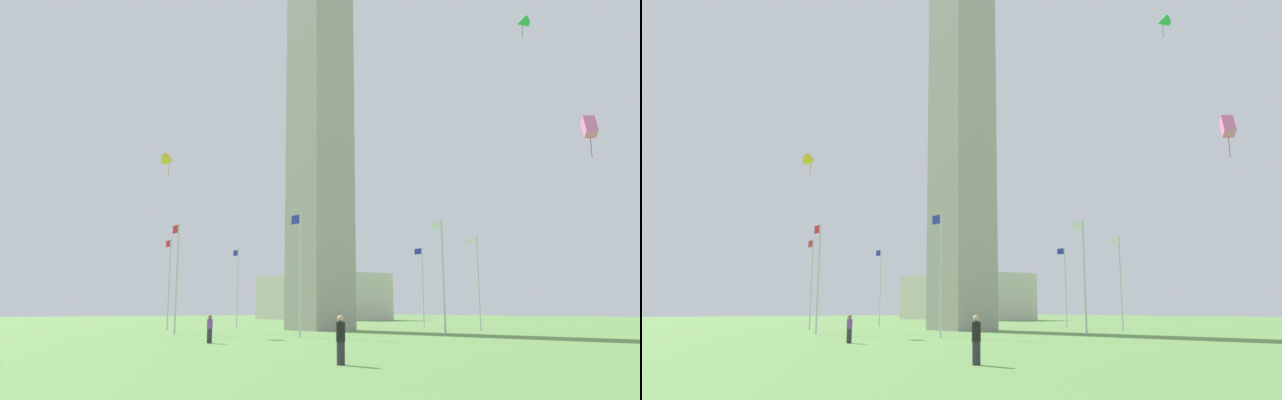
{
  "view_description": "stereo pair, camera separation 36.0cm",
  "coord_description": "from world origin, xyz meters",
  "views": [
    {
      "loc": [
        -43.69,
        36.07,
        1.91
      ],
      "look_at": [
        0.0,
        0.0,
        12.35
      ],
      "focal_mm": 33.39,
      "sensor_mm": 36.0,
      "label": 1
    },
    {
      "loc": [
        -43.92,
        35.8,
        1.91
      ],
      "look_at": [
        0.0,
        0.0,
        12.35
      ],
      "focal_mm": 33.39,
      "sensor_mm": 36.0,
      "label": 2
    }
  ],
  "objects": [
    {
      "name": "person_black_shirt",
      "position": [
        -27.7,
        21.93,
        0.85
      ],
      "size": [
        0.32,
        0.32,
        1.71
      ],
      "rotation": [
        0.0,
        0.0,
        -0.28
      ],
      "color": "#2D2D38",
      "rests_on": "ground"
    },
    {
      "name": "obelisk_monument",
      "position": [
        0.0,
        0.0,
        21.94
      ],
      "size": [
        4.83,
        4.83,
        43.87
      ],
      "color": "#A8A399",
      "rests_on": "ground"
    },
    {
      "name": "kite_green_delta",
      "position": [
        -23.16,
        1.04,
        21.41
      ],
      "size": [
        1.24,
        1.29,
        1.67
      ],
      "color": "green"
    },
    {
      "name": "flagpole_sw",
      "position": [
        -10.34,
        -10.39,
        4.77
      ],
      "size": [
        1.12,
        0.14,
        8.74
      ],
      "color": "silver",
      "rests_on": "ground"
    },
    {
      "name": "flagpole_s",
      "position": [
        -14.64,
        0.0,
        4.77
      ],
      "size": [
        1.12,
        0.14,
        8.74
      ],
      "color": "silver",
      "rests_on": "ground"
    },
    {
      "name": "person_purple_shirt",
      "position": [
        -12.82,
        18.79,
        0.8
      ],
      "size": [
        0.32,
        0.32,
        1.61
      ],
      "rotation": [
        0.0,
        0.0,
        -1.5
      ],
      "color": "#2D2D38",
      "rests_on": "ground"
    },
    {
      "name": "flagpole_n",
      "position": [
        14.76,
        0.0,
        4.77
      ],
      "size": [
        1.12,
        0.14,
        8.74
      ],
      "color": "silver",
      "rests_on": "ground"
    },
    {
      "name": "ground_plane",
      "position": [
        0.0,
        0.0,
        0.0
      ],
      "size": [
        260.0,
        260.0,
        0.0
      ],
      "primitive_type": "plane",
      "color": "#609347"
    },
    {
      "name": "flagpole_e",
      "position": [
        0.06,
        14.7,
        4.77
      ],
      "size": [
        1.12,
        0.14,
        8.74
      ],
      "color": "silver",
      "rests_on": "ground"
    },
    {
      "name": "kite_yellow_delta",
      "position": [
        2.12,
        14.83,
        14.37
      ],
      "size": [
        1.5,
        1.41,
        2.06
      ],
      "color": "yellow"
    },
    {
      "name": "flagpole_w",
      "position": [
        0.06,
        -14.7,
        4.77
      ],
      "size": [
        1.12,
        0.14,
        8.74
      ],
      "color": "silver",
      "rests_on": "ground"
    },
    {
      "name": "flagpole_nw",
      "position": [
        10.45,
        -10.39,
        4.77
      ],
      "size": [
        1.12,
        0.14,
        8.74
      ],
      "color": "silver",
      "rests_on": "ground"
    },
    {
      "name": "flagpole_se",
      "position": [
        -10.34,
        10.39,
        4.77
      ],
      "size": [
        1.12,
        0.14,
        8.74
      ],
      "color": "silver",
      "rests_on": "ground"
    },
    {
      "name": "distant_building",
      "position": [
        45.34,
        -37.68,
        4.19
      ],
      "size": [
        25.86,
        12.88,
        8.38
      ],
      "color": "beige",
      "rests_on": "ground"
    },
    {
      "name": "flagpole_ne",
      "position": [
        10.45,
        10.39,
        4.77
      ],
      "size": [
        1.12,
        0.14,
        8.74
      ],
      "color": "silver",
      "rests_on": "ground"
    },
    {
      "name": "kite_pink_box",
      "position": [
        -31.99,
        11.18,
        9.73
      ],
      "size": [
        0.92,
        0.95,
        1.89
      ],
      "color": "pink"
    }
  ]
}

